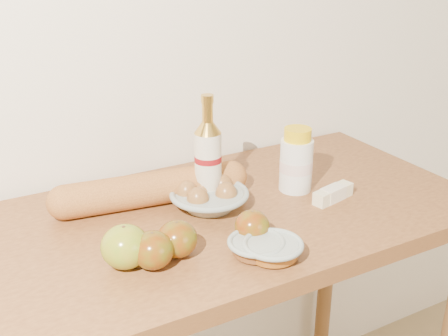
{
  "coord_description": "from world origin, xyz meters",
  "views": [
    {
      "loc": [
        -0.53,
        0.19,
        1.48
      ],
      "look_at": [
        0.0,
        1.15,
        1.02
      ],
      "focal_mm": 45.0,
      "sensor_mm": 36.0,
      "label": 1
    }
  ],
  "objects_px": {
    "cream_bottle": "(296,162)",
    "table": "(218,260)",
    "egg_bowl": "(209,197)",
    "bourbon_bottle": "(208,159)",
    "baguette": "(152,189)"
  },
  "relations": [
    {
      "from": "bourbon_bottle",
      "to": "cream_bottle",
      "type": "xyz_separation_m",
      "value": [
        0.21,
        -0.05,
        -0.03
      ]
    },
    {
      "from": "cream_bottle",
      "to": "baguette",
      "type": "height_order",
      "value": "cream_bottle"
    },
    {
      "from": "bourbon_bottle",
      "to": "baguette",
      "type": "xyz_separation_m",
      "value": [
        -0.12,
        0.04,
        -0.06
      ]
    },
    {
      "from": "cream_bottle",
      "to": "baguette",
      "type": "xyz_separation_m",
      "value": [
        -0.34,
        0.09,
        -0.03
      ]
    },
    {
      "from": "table",
      "to": "cream_bottle",
      "type": "distance_m",
      "value": 0.3
    },
    {
      "from": "table",
      "to": "bourbon_bottle",
      "type": "xyz_separation_m",
      "value": [
        0.01,
        0.07,
        0.23
      ]
    },
    {
      "from": "cream_bottle",
      "to": "egg_bowl",
      "type": "xyz_separation_m",
      "value": [
        -0.23,
        0.02,
        -0.05
      ]
    },
    {
      "from": "bourbon_bottle",
      "to": "cream_bottle",
      "type": "distance_m",
      "value": 0.22
    },
    {
      "from": "cream_bottle",
      "to": "table",
      "type": "bearing_deg",
      "value": 168.37
    },
    {
      "from": "table",
      "to": "egg_bowl",
      "type": "bearing_deg",
      "value": 95.92
    },
    {
      "from": "egg_bowl",
      "to": "baguette",
      "type": "bearing_deg",
      "value": 145.05
    },
    {
      "from": "egg_bowl",
      "to": "cream_bottle",
      "type": "bearing_deg",
      "value": -4.32
    },
    {
      "from": "table",
      "to": "egg_bowl",
      "type": "distance_m",
      "value": 0.15
    },
    {
      "from": "table",
      "to": "baguette",
      "type": "relative_size",
      "value": 2.53
    },
    {
      "from": "cream_bottle",
      "to": "baguette",
      "type": "bearing_deg",
      "value": 148.31
    }
  ]
}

